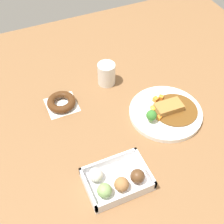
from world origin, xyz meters
The scene contains 5 objects.
ground_plane centered at (0.00, 0.00, 0.00)m, with size 1.60×1.60×0.00m, color brown.
curry_plate centered at (0.12, 0.01, 0.01)m, with size 0.27×0.27×0.07m.
donut_box centered at (-0.17, -0.18, 0.02)m, with size 0.20×0.14×0.06m.
chocolate_ring_donut centered at (-0.22, 0.21, 0.02)m, with size 0.12×0.12×0.03m.
coffee_mug centered at (-0.01, 0.26, 0.05)m, with size 0.07×0.07×0.09m, color silver.
Camera 1 is at (-0.37, -0.61, 0.87)m, focal length 49.32 mm.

